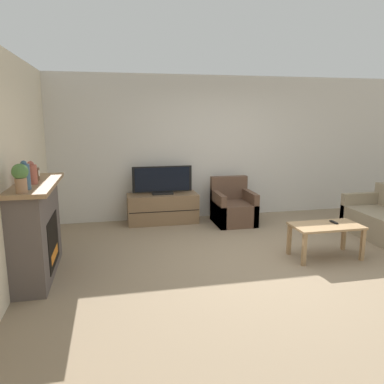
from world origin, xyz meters
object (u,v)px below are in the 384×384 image
Objects in this scene: mantel_vase_centre_left at (31,174)px; tv at (162,181)px; fireplace at (37,229)px; armchair at (233,208)px; mantel_clock at (36,174)px; tv_stand at (163,208)px; remote at (334,222)px; coffee_table at (326,230)px; potted_plant at (20,176)px; mantel_vase_left at (25,176)px.

tv is at bearing 49.40° from mantel_vase_centre_left.
fireplace is 5.63× the size of mantel_vase_centre_left.
fireplace is 1.82× the size of armchair.
mantel_clock is 0.14× the size of tv.
fireplace is 1.18× the size of tv_stand.
tv_stand is at bearing 90.00° from tv.
armchair is 5.53× the size of remote.
tv_stand is 8.51× the size of remote.
coffee_table is at bearing -5.59° from mantel_clock.
tv is 1.39m from armchair.
tv_stand is at bearing 45.61° from mantel_clock.
tv_stand is at bearing 55.61° from potted_plant.
mantel_vase_left is at bearing -177.44° from remote.
fireplace is at bearing 175.97° from remote.
mantel_vase_centre_left is at bearing 90.00° from potted_plant.
fireplace is 10.03× the size of remote.
mantel_vase_centre_left reaches higher than remote.
fireplace reaches higher than tv.
coffee_table is (3.81, -0.22, -0.19)m from fireplace.
tv_stand is at bearing 47.59° from fireplace.
mantel_clock is at bearing 174.41° from coffee_table.
mantel_vase_centre_left is 0.53m from potted_plant.
potted_plant is (0.00, -0.53, 0.05)m from mantel_vase_centre_left.
potted_plant reaches higher than armchair.
mantel_vase_left is at bearing 90.00° from potted_plant.
mantel_clock is 0.12× the size of tv_stand.
mantel_clock is at bearing -153.23° from armchair.
mantel_vase_centre_left is 2.83m from tv.
tv_stand is at bearing 166.79° from armchair.
tv is (1.81, 1.85, -0.47)m from mantel_clock.
armchair is (3.08, 2.35, -1.07)m from potted_plant.
mantel_clock is at bearing -134.42° from tv.
armchair is 0.88× the size of coffee_table.
potted_plant is 0.36× the size of armchair.
potted_plant is 3.25m from tv.
armchair is (3.08, 2.16, -1.04)m from mantel_vase_left.
mantel_vase_centre_left reaches higher than coffee_table.
fireplace reaches higher than remote.
mantel_vase_left is 1.16× the size of mantel_vase_centre_left.
remote is (3.94, -0.31, -0.77)m from mantel_clock.
mantel_vase_centre_left is 1.80× the size of mantel_clock.
tv_stand is at bearing 49.42° from mantel_vase_centre_left.
mantel_clock is 0.16× the size of coffee_table.
potted_plant reaches higher than tv.
tv_stand is (1.81, 2.11, -1.03)m from mantel_vase_centre_left.
potted_plant reaches higher than fireplace.
tv is (1.83, 2.00, 0.18)m from fireplace.
mantel_vase_left reaches higher than armchair.
remote is (2.13, -2.16, -0.30)m from tv.
coffee_table is at bearing -159.86° from remote.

